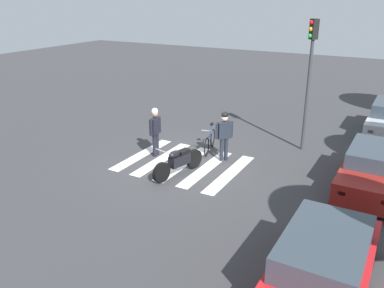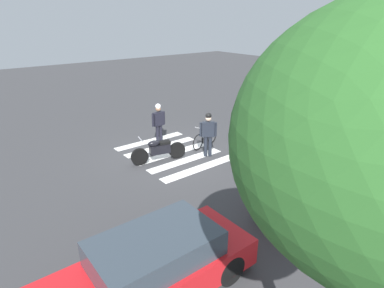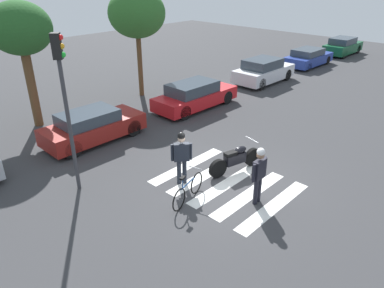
{
  "view_description": "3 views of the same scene",
  "coord_description": "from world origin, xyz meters",
  "px_view_note": "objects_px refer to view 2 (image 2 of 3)",
  "views": [
    {
      "loc": [
        11.38,
        6.65,
        5.67
      ],
      "look_at": [
        0.88,
        0.84,
        1.18
      ],
      "focal_mm": 37.67,
      "sensor_mm": 36.0,
      "label": 1
    },
    {
      "loc": [
        7.0,
        10.16,
        5.33
      ],
      "look_at": [
        0.18,
        1.53,
        0.94
      ],
      "focal_mm": 30.04,
      "sensor_mm": 36.0,
      "label": 2
    },
    {
      "loc": [
        -8.12,
        -6.12,
        6.38
      ],
      "look_at": [
        -0.03,
        1.54,
        0.96
      ],
      "focal_mm": 33.76,
      "sensor_mm": 36.0,
      "label": 3
    }
  ],
  "objects_px": {
    "car_maroon_wagon": "(322,188)",
    "officer_by_motorcycle": "(159,121)",
    "leaning_bicycle": "(205,138)",
    "car_red_convertible": "(149,269)",
    "police_motorcycle": "(159,150)",
    "officer_on_foot": "(208,131)",
    "traffic_light_pole": "(299,78)"
  },
  "relations": [
    {
      "from": "officer_on_foot",
      "to": "car_red_convertible",
      "type": "relative_size",
      "value": 0.4
    },
    {
      "from": "traffic_light_pole",
      "to": "officer_on_foot",
      "type": "bearing_deg",
      "value": -41.34
    },
    {
      "from": "car_red_convertible",
      "to": "traffic_light_pole",
      "type": "xyz_separation_m",
      "value": [
        -8.03,
        -2.4,
        2.56
      ]
    },
    {
      "from": "police_motorcycle",
      "to": "officer_by_motorcycle",
      "type": "relative_size",
      "value": 1.19
    },
    {
      "from": "officer_on_foot",
      "to": "officer_by_motorcycle",
      "type": "distance_m",
      "value": 2.53
    },
    {
      "from": "police_motorcycle",
      "to": "traffic_light_pole",
      "type": "bearing_deg",
      "value": 145.36
    },
    {
      "from": "car_maroon_wagon",
      "to": "officer_by_motorcycle",
      "type": "bearing_deg",
      "value": -82.62
    },
    {
      "from": "leaning_bicycle",
      "to": "officer_on_foot",
      "type": "height_order",
      "value": "officer_on_foot"
    },
    {
      "from": "police_motorcycle",
      "to": "traffic_light_pole",
      "type": "xyz_separation_m",
      "value": [
        -4.32,
        2.99,
        2.75
      ]
    },
    {
      "from": "car_red_convertible",
      "to": "car_maroon_wagon",
      "type": "bearing_deg",
      "value": 176.67
    },
    {
      "from": "officer_on_foot",
      "to": "car_maroon_wagon",
      "type": "height_order",
      "value": "officer_on_foot"
    },
    {
      "from": "leaning_bicycle",
      "to": "officer_by_motorcycle",
      "type": "xyz_separation_m",
      "value": [
        1.39,
        -1.55,
        0.68
      ]
    },
    {
      "from": "officer_on_foot",
      "to": "officer_by_motorcycle",
      "type": "relative_size",
      "value": 1.0
    },
    {
      "from": "officer_on_foot",
      "to": "car_red_convertible",
      "type": "xyz_separation_m",
      "value": [
        5.54,
        4.59,
        -0.41
      ]
    },
    {
      "from": "leaning_bicycle",
      "to": "traffic_light_pole",
      "type": "bearing_deg",
      "value": 121.69
    },
    {
      "from": "officer_on_foot",
      "to": "traffic_light_pole",
      "type": "distance_m",
      "value": 3.95
    },
    {
      "from": "officer_by_motorcycle",
      "to": "car_maroon_wagon",
      "type": "distance_m",
      "value": 7.41
    },
    {
      "from": "officer_by_motorcycle",
      "to": "car_red_convertible",
      "type": "bearing_deg",
      "value": 55.81
    },
    {
      "from": "police_motorcycle",
      "to": "leaning_bicycle",
      "type": "height_order",
      "value": "police_motorcycle"
    },
    {
      "from": "leaning_bicycle",
      "to": "traffic_light_pole",
      "type": "relative_size",
      "value": 0.35
    },
    {
      "from": "officer_on_foot",
      "to": "officer_by_motorcycle",
      "type": "height_order",
      "value": "officer_on_foot"
    },
    {
      "from": "car_maroon_wagon",
      "to": "traffic_light_pole",
      "type": "relative_size",
      "value": 0.85
    },
    {
      "from": "leaning_bicycle",
      "to": "officer_on_foot",
      "type": "bearing_deg",
      "value": 55.11
    },
    {
      "from": "leaning_bicycle",
      "to": "officer_on_foot",
      "type": "relative_size",
      "value": 0.93
    },
    {
      "from": "leaning_bicycle",
      "to": "car_red_convertible",
      "type": "bearing_deg",
      "value": 41.61
    },
    {
      "from": "officer_on_foot",
      "to": "traffic_light_pole",
      "type": "relative_size",
      "value": 0.38
    },
    {
      "from": "police_motorcycle",
      "to": "officer_on_foot",
      "type": "relative_size",
      "value": 1.19
    },
    {
      "from": "officer_by_motorcycle",
      "to": "traffic_light_pole",
      "type": "height_order",
      "value": "traffic_light_pole"
    },
    {
      "from": "leaning_bicycle",
      "to": "officer_by_motorcycle",
      "type": "bearing_deg",
      "value": -48.12
    },
    {
      "from": "leaning_bicycle",
      "to": "officer_on_foot",
      "type": "distance_m",
      "value": 1.26
    },
    {
      "from": "car_maroon_wagon",
      "to": "car_red_convertible",
      "type": "xyz_separation_m",
      "value": [
        5.71,
        -0.33,
        0.01
      ]
    },
    {
      "from": "police_motorcycle",
      "to": "leaning_bicycle",
      "type": "relative_size",
      "value": 1.27
    }
  ]
}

